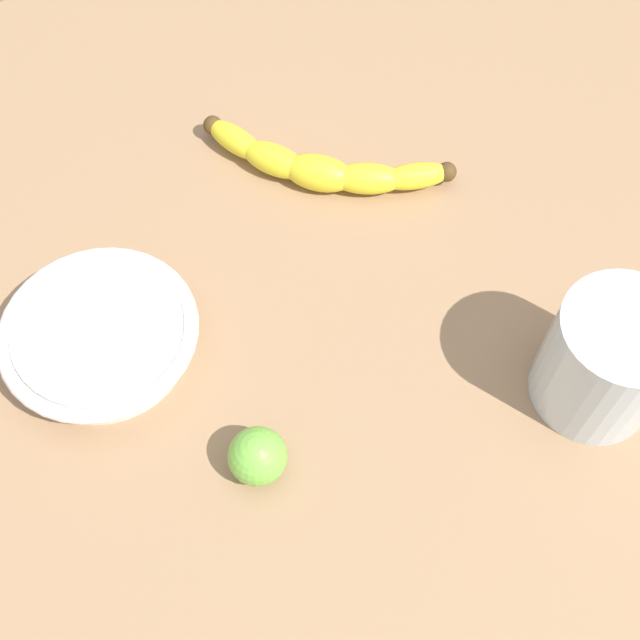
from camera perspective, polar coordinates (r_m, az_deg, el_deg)
name	(u,v)px	position (r cm, az deg, el deg)	size (l,w,h in cm)	color
wooden_tabletop	(364,403)	(65.94, 3.11, -5.84)	(120.00, 120.00, 3.00)	#A17955
banana	(321,166)	(75.31, 0.09, 10.69)	(21.01, 13.82, 3.31)	yellow
smoothie_glass	(606,362)	(64.12, 19.35, -2.80)	(9.50, 9.50, 10.04)	silver
ceramic_bowl	(101,336)	(66.78, -15.06, -1.08)	(15.77, 15.77, 3.55)	white
lime_fruit	(258,456)	(60.32, -4.38, -9.45)	(4.40, 4.40, 4.40)	#75C142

